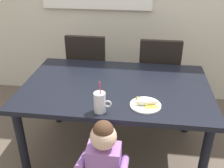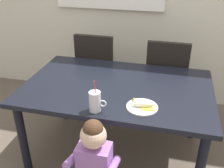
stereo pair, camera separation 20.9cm
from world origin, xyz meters
name	(u,v)px [view 1 (the left image)]	position (x,y,z in m)	size (l,w,h in m)	color
ground_plane	(116,151)	(0.00, 0.00, 0.00)	(24.00, 24.00, 0.00)	brown
dining_table	(116,94)	(0.00, 0.00, 0.65)	(1.57, 1.01, 0.74)	black
dining_chair_left	(89,69)	(-0.40, 0.71, 0.54)	(0.44, 0.45, 0.96)	black
dining_chair_right	(158,74)	(0.38, 0.68, 0.54)	(0.44, 0.44, 0.96)	black
toddler_standing	(103,161)	(0.00, -0.67, 0.53)	(0.33, 0.24, 0.84)	#3F4760
milk_cup	(100,103)	(-0.07, -0.41, 0.80)	(0.13, 0.08, 0.25)	silver
snack_plate	(145,105)	(0.25, -0.30, 0.74)	(0.23, 0.23, 0.01)	white
peeled_banana	(147,102)	(0.26, -0.30, 0.77)	(0.17, 0.12, 0.07)	#F4EAC6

